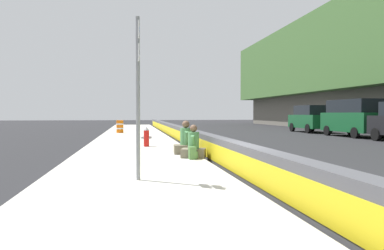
{
  "coord_description": "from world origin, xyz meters",
  "views": [
    {
      "loc": [
        -9.1,
        2.78,
        1.62
      ],
      "look_at": [
        7.05,
        0.19,
        1.11
      ],
      "focal_mm": 35.23,
      "sensor_mm": 36.0,
      "label": 1
    }
  ],
  "objects_px": {
    "route_sign_post": "(138,86)",
    "parked_car_midline": "(310,118)",
    "seated_person_middle": "(186,143)",
    "parked_car_fourth": "(353,117)",
    "backpack": "(193,153)",
    "construction_barrel": "(120,126)",
    "fire_hydrant": "(146,136)",
    "seated_person_foreground": "(194,147)"
  },
  "relations": [
    {
      "from": "seated_person_middle",
      "to": "construction_barrel",
      "type": "relative_size",
      "value": 1.27
    },
    {
      "from": "seated_person_foreground",
      "to": "fire_hydrant",
      "type": "bearing_deg",
      "value": 17.54
    },
    {
      "from": "construction_barrel",
      "to": "parked_car_midline",
      "type": "relative_size",
      "value": 0.2
    },
    {
      "from": "fire_hydrant",
      "to": "backpack",
      "type": "distance_m",
      "value": 5.06
    },
    {
      "from": "seated_person_foreground",
      "to": "seated_person_middle",
      "type": "bearing_deg",
      "value": 3.74
    },
    {
      "from": "route_sign_post",
      "to": "seated_person_middle",
      "type": "distance_m",
      "value": 5.8
    },
    {
      "from": "parked_car_midline",
      "to": "route_sign_post",
      "type": "bearing_deg",
      "value": 145.38
    },
    {
      "from": "route_sign_post",
      "to": "parked_car_midline",
      "type": "xyz_separation_m",
      "value": [
        21.43,
        -14.79,
        -1.03
      ]
    },
    {
      "from": "route_sign_post",
      "to": "parked_car_midline",
      "type": "distance_m",
      "value": 26.06
    },
    {
      "from": "seated_person_middle",
      "to": "backpack",
      "type": "bearing_deg",
      "value": 179.17
    },
    {
      "from": "seated_person_foreground",
      "to": "construction_barrel",
      "type": "relative_size",
      "value": 1.16
    },
    {
      "from": "seated_person_foreground",
      "to": "parked_car_fourth",
      "type": "height_order",
      "value": "parked_car_fourth"
    },
    {
      "from": "fire_hydrant",
      "to": "parked_car_fourth",
      "type": "height_order",
      "value": "parked_car_fourth"
    },
    {
      "from": "parked_car_midline",
      "to": "parked_car_fourth",
      "type": "bearing_deg",
      "value": -179.09
    },
    {
      "from": "construction_barrel",
      "to": "parked_car_fourth",
      "type": "xyz_separation_m",
      "value": [
        -5.06,
        -15.91,
        0.73
      ]
    },
    {
      "from": "seated_person_middle",
      "to": "parked_car_fourth",
      "type": "xyz_separation_m",
      "value": [
        10.1,
        -13.07,
        0.84
      ]
    },
    {
      "from": "seated_person_middle",
      "to": "fire_hydrant",
      "type": "bearing_deg",
      "value": 22.49
    },
    {
      "from": "fire_hydrant",
      "to": "parked_car_fourth",
      "type": "xyz_separation_m",
      "value": [
        6.93,
        -14.39,
        0.77
      ]
    },
    {
      "from": "fire_hydrant",
      "to": "parked_car_midline",
      "type": "height_order",
      "value": "parked_car_midline"
    },
    {
      "from": "parked_car_fourth",
      "to": "fire_hydrant",
      "type": "bearing_deg",
      "value": 115.71
    },
    {
      "from": "backpack",
      "to": "construction_barrel",
      "type": "xyz_separation_m",
      "value": [
        16.88,
        2.81,
        0.28
      ]
    },
    {
      "from": "seated_person_middle",
      "to": "parked_car_midline",
      "type": "relative_size",
      "value": 0.25
    },
    {
      "from": "route_sign_post",
      "to": "seated_person_foreground",
      "type": "relative_size",
      "value": 3.28
    },
    {
      "from": "route_sign_post",
      "to": "parked_car_fourth",
      "type": "distance_m",
      "value": 21.4
    },
    {
      "from": "seated_person_foreground",
      "to": "construction_barrel",
      "type": "bearing_deg",
      "value": 10.07
    },
    {
      "from": "route_sign_post",
      "to": "parked_car_fourth",
      "type": "height_order",
      "value": "route_sign_post"
    },
    {
      "from": "fire_hydrant",
      "to": "seated_person_middle",
      "type": "height_order",
      "value": "seated_person_middle"
    },
    {
      "from": "seated_person_foreground",
      "to": "construction_barrel",
      "type": "xyz_separation_m",
      "value": [
        16.41,
        2.91,
        0.14
      ]
    },
    {
      "from": "construction_barrel",
      "to": "parked_car_midline",
      "type": "xyz_separation_m",
      "value": [
        1.02,
        -15.81,
        0.56
      ]
    },
    {
      "from": "route_sign_post",
      "to": "parked_car_midline",
      "type": "height_order",
      "value": "route_sign_post"
    },
    {
      "from": "construction_barrel",
      "to": "parked_car_fourth",
      "type": "relative_size",
      "value": 0.18
    },
    {
      "from": "route_sign_post",
      "to": "backpack",
      "type": "relative_size",
      "value": 9.0
    },
    {
      "from": "seated_person_foreground",
      "to": "backpack",
      "type": "bearing_deg",
      "value": 167.35
    },
    {
      "from": "backpack",
      "to": "parked_car_midline",
      "type": "relative_size",
      "value": 0.08
    },
    {
      "from": "fire_hydrant",
      "to": "seated_person_middle",
      "type": "bearing_deg",
      "value": -157.51
    },
    {
      "from": "route_sign_post",
      "to": "seated_person_middle",
      "type": "bearing_deg",
      "value": -19.12
    },
    {
      "from": "construction_barrel",
      "to": "route_sign_post",
      "type": "bearing_deg",
      "value": -177.15
    },
    {
      "from": "seated_person_middle",
      "to": "construction_barrel",
      "type": "xyz_separation_m",
      "value": [
        15.17,
        2.83,
        0.1
      ]
    },
    {
      "from": "route_sign_post",
      "to": "parked_car_midline",
      "type": "relative_size",
      "value": 0.75
    },
    {
      "from": "seated_person_middle",
      "to": "parked_car_midline",
      "type": "xyz_separation_m",
      "value": [
        16.19,
        -12.98,
        0.67
      ]
    },
    {
      "from": "route_sign_post",
      "to": "fire_hydrant",
      "type": "bearing_deg",
      "value": -3.41
    },
    {
      "from": "route_sign_post",
      "to": "backpack",
      "type": "distance_m",
      "value": 4.38
    }
  ]
}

